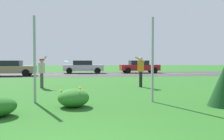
# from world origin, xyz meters

# --- Properties ---
(ground_plane) EXTENTS (120.00, 120.00, 0.00)m
(ground_plane) POSITION_xyz_m (0.00, 11.75, 0.00)
(ground_plane) COLOR #26601E
(highway_strip) EXTENTS (120.00, 9.23, 0.01)m
(highway_strip) POSITION_xyz_m (0.00, 23.51, 0.00)
(highway_strip) COLOR #38383A
(highway_strip) RESTS_ON ground
(highway_center_stripe) EXTENTS (120.00, 0.16, 0.00)m
(highway_center_stripe) POSITION_xyz_m (0.00, 23.51, 0.01)
(highway_center_stripe) COLOR yellow
(highway_center_stripe) RESTS_ON ground
(daylily_clump_front_center) EXTENTS (0.98, 1.08, 0.60)m
(daylily_clump_front_center) POSITION_xyz_m (0.10, 4.81, 0.28)
(daylily_clump_front_center) COLOR #2D7526
(daylily_clump_front_center) RESTS_ON ground
(sign_post_near_path) EXTENTS (0.07, 0.10, 2.98)m
(sign_post_near_path) POSITION_xyz_m (-1.22, 5.75, 1.49)
(sign_post_near_path) COLOR #93969B
(sign_post_near_path) RESTS_ON ground
(sign_post_by_roadside) EXTENTS (0.07, 0.10, 2.97)m
(sign_post_by_roadside) POSITION_xyz_m (2.84, 5.43, 1.49)
(sign_post_by_roadside) COLOR #93969B
(sign_post_by_roadside) RESTS_ON ground
(person_thrower_red_cap_gray_shirt) EXTENTS (0.44, 0.49, 1.73)m
(person_thrower_red_cap_gray_shirt) POSITION_xyz_m (-1.66, 10.54, 0.94)
(person_thrower_red_cap_gray_shirt) COLOR #B2B2B7
(person_thrower_red_cap_gray_shirt) RESTS_ON ground
(person_catcher_orange_shirt) EXTENTS (0.56, 0.50, 1.69)m
(person_catcher_orange_shirt) POSITION_xyz_m (3.64, 10.24, 1.00)
(person_catcher_orange_shirt) COLOR orange
(person_catcher_orange_shirt) RESTS_ON ground
(frisbee_pale_blue) EXTENTS (0.26, 0.25, 0.13)m
(frisbee_pale_blue) POSITION_xyz_m (-0.38, 10.64, 1.40)
(frisbee_pale_blue) COLOR #ADD6E5
(car_tan_center_left) EXTENTS (4.50, 2.00, 1.45)m
(car_tan_center_left) POSITION_xyz_m (-6.04, 21.43, 0.74)
(car_tan_center_left) COLOR #937F60
(car_tan_center_left) RESTS_ON ground
(car_silver_center_right) EXTENTS (4.50, 2.00, 1.45)m
(car_silver_center_right) POSITION_xyz_m (0.82, 25.58, 0.74)
(car_silver_center_right) COLOR #B7BABF
(car_silver_center_right) RESTS_ON ground
(car_red_rightmost) EXTENTS (4.50, 2.00, 1.45)m
(car_red_rightmost) POSITION_xyz_m (7.35, 25.58, 0.74)
(car_red_rightmost) COLOR maroon
(car_red_rightmost) RESTS_ON ground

